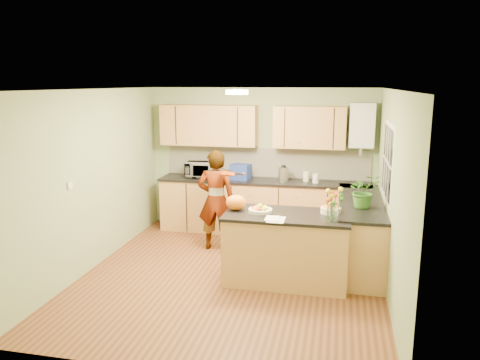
# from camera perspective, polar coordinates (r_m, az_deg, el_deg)

# --- Properties ---
(floor) EXTENTS (4.50, 4.50, 0.00)m
(floor) POSITION_cam_1_polar(r_m,az_deg,el_deg) (6.52, -0.94, -11.55)
(floor) COLOR #573218
(floor) RESTS_ON ground
(ceiling) EXTENTS (4.00, 4.50, 0.02)m
(ceiling) POSITION_cam_1_polar(r_m,az_deg,el_deg) (5.99, -1.02, 10.99)
(ceiling) COLOR white
(ceiling) RESTS_ON wall_back
(wall_back) EXTENTS (4.00, 0.02, 2.50)m
(wall_back) POSITION_cam_1_polar(r_m,az_deg,el_deg) (8.30, 2.56, 2.54)
(wall_back) COLOR #99AF7D
(wall_back) RESTS_ON floor
(wall_front) EXTENTS (4.00, 0.02, 2.50)m
(wall_front) POSITION_cam_1_polar(r_m,az_deg,el_deg) (4.06, -8.27, -7.54)
(wall_front) COLOR #99AF7D
(wall_front) RESTS_ON floor
(wall_left) EXTENTS (0.02, 4.50, 2.50)m
(wall_left) POSITION_cam_1_polar(r_m,az_deg,el_deg) (6.86, -17.46, 0.03)
(wall_left) COLOR #99AF7D
(wall_left) RESTS_ON floor
(wall_right) EXTENTS (0.02, 4.50, 2.50)m
(wall_right) POSITION_cam_1_polar(r_m,az_deg,el_deg) (6.01, 17.93, -1.61)
(wall_right) COLOR #99AF7D
(wall_right) RESTS_ON floor
(back_counter) EXTENTS (3.64, 0.62, 0.94)m
(back_counter) POSITION_cam_1_polar(r_m,az_deg,el_deg) (8.16, 2.85, -3.23)
(back_counter) COLOR #AF7146
(back_counter) RESTS_ON floor
(right_counter) EXTENTS (0.62, 2.24, 0.94)m
(right_counter) POSITION_cam_1_polar(r_m,az_deg,el_deg) (7.01, 14.42, -6.12)
(right_counter) COLOR #AF7146
(right_counter) RESTS_ON floor
(splashback) EXTENTS (3.60, 0.02, 0.52)m
(splashback) POSITION_cam_1_polar(r_m,az_deg,el_deg) (8.28, 3.22, 2.16)
(splashback) COLOR white
(splashback) RESTS_ON back_counter
(upper_cabinets) EXTENTS (3.20, 0.34, 0.70)m
(upper_cabinets) POSITION_cam_1_polar(r_m,az_deg,el_deg) (8.09, 1.16, 6.59)
(upper_cabinets) COLOR #AF7146
(upper_cabinets) RESTS_ON wall_back
(boiler) EXTENTS (0.40, 0.30, 0.86)m
(boiler) POSITION_cam_1_polar(r_m,az_deg,el_deg) (7.96, 14.64, 6.46)
(boiler) COLOR white
(boiler) RESTS_ON wall_back
(window_right) EXTENTS (0.01, 1.30, 1.05)m
(window_right) POSITION_cam_1_polar(r_m,az_deg,el_deg) (6.54, 17.54, 2.15)
(window_right) COLOR white
(window_right) RESTS_ON wall_right
(light_switch) EXTENTS (0.02, 0.09, 0.09)m
(light_switch) POSITION_cam_1_polar(r_m,az_deg,el_deg) (6.34, -20.02, -0.61)
(light_switch) COLOR white
(light_switch) RESTS_ON wall_left
(ceiling_lamp) EXTENTS (0.30, 0.30, 0.07)m
(ceiling_lamp) POSITION_cam_1_polar(r_m,az_deg,el_deg) (6.28, -0.38, 10.67)
(ceiling_lamp) COLOR #FFEABF
(ceiling_lamp) RESTS_ON ceiling
(peninsula_island) EXTENTS (1.61, 0.83, 0.92)m
(peninsula_island) POSITION_cam_1_polar(r_m,az_deg,el_deg) (6.22, 5.66, -8.21)
(peninsula_island) COLOR #AF7146
(peninsula_island) RESTS_ON floor
(fruit_dish) EXTENTS (0.31, 0.31, 0.11)m
(fruit_dish) POSITION_cam_1_polar(r_m,az_deg,el_deg) (6.11, 2.48, -3.55)
(fruit_dish) COLOR #F1E6C1
(fruit_dish) RESTS_ON peninsula_island
(orange_bowl) EXTENTS (0.26, 0.26, 0.15)m
(orange_bowl) POSITION_cam_1_polar(r_m,az_deg,el_deg) (6.17, 11.00, -3.42)
(orange_bowl) COLOR #F1E6C1
(orange_bowl) RESTS_ON peninsula_island
(flower_vase) EXTENTS (0.25, 0.25, 0.47)m
(flower_vase) POSITION_cam_1_polar(r_m,az_deg,el_deg) (5.79, 11.51, -1.94)
(flower_vase) COLOR silver
(flower_vase) RESTS_ON peninsula_island
(orange_bag) EXTENTS (0.30, 0.27, 0.20)m
(orange_bag) POSITION_cam_1_polar(r_m,az_deg,el_deg) (6.21, -0.49, -2.75)
(orange_bag) COLOR orange
(orange_bag) RESTS_ON peninsula_island
(papers) EXTENTS (0.21, 0.29, 0.01)m
(papers) POSITION_cam_1_polar(r_m,az_deg,el_deg) (5.80, 4.42, -4.82)
(papers) COLOR white
(papers) RESTS_ON peninsula_island
(violinist) EXTENTS (0.61, 0.44, 1.58)m
(violinist) POSITION_cam_1_polar(r_m,az_deg,el_deg) (7.29, -2.93, -2.46)
(violinist) COLOR #DBAE86
(violinist) RESTS_ON floor
(violin) EXTENTS (0.60, 0.52, 0.15)m
(violin) POSITION_cam_1_polar(r_m,az_deg,el_deg) (6.92, -1.85, 0.83)
(violin) COLOR #540F05
(violin) RESTS_ON violinist
(microwave) EXTENTS (0.50, 0.35, 0.27)m
(microwave) POSITION_cam_1_polar(r_m,az_deg,el_deg) (8.29, -4.89, 1.26)
(microwave) COLOR white
(microwave) RESTS_ON back_counter
(blue_box) EXTENTS (0.37, 0.30, 0.26)m
(blue_box) POSITION_cam_1_polar(r_m,az_deg,el_deg) (8.09, 0.07, 1.01)
(blue_box) COLOR navy
(blue_box) RESTS_ON back_counter
(kettle) EXTENTS (0.17, 0.17, 0.33)m
(kettle) POSITION_cam_1_polar(r_m,az_deg,el_deg) (7.96, 5.32, 0.80)
(kettle) COLOR silver
(kettle) RESTS_ON back_counter
(jar_cream) EXTENTS (0.14, 0.14, 0.16)m
(jar_cream) POSITION_cam_1_polar(r_m,az_deg,el_deg) (8.00, 8.08, 0.42)
(jar_cream) COLOR #F1E6C1
(jar_cream) RESTS_ON back_counter
(jar_white) EXTENTS (0.13, 0.13, 0.16)m
(jar_white) POSITION_cam_1_polar(r_m,az_deg,el_deg) (7.89, 9.21, 0.20)
(jar_white) COLOR white
(jar_white) RESTS_ON back_counter
(potted_plant) EXTENTS (0.51, 0.48, 0.46)m
(potted_plant) POSITION_cam_1_polar(r_m,az_deg,el_deg) (6.44, 14.86, -1.28)
(potted_plant) COLOR #356B23
(potted_plant) RESTS_ON right_counter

